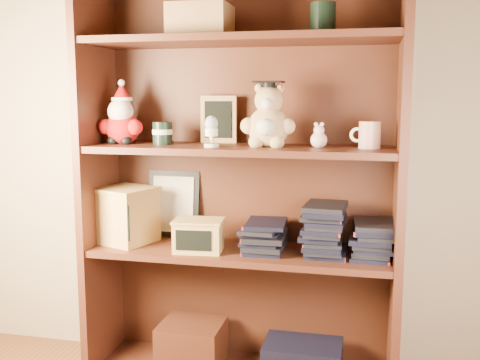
# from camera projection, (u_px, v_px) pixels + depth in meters

# --- Properties ---
(bookcase) EXTENTS (1.20, 0.35, 1.60)m
(bookcase) POSITION_uv_depth(u_px,v_px,m) (242.00, 189.00, 2.18)
(bookcase) COLOR #4A2215
(bookcase) RESTS_ON ground
(shelf_lower) EXTENTS (1.14, 0.33, 0.02)m
(shelf_lower) POSITION_uv_depth(u_px,v_px,m) (240.00, 252.00, 2.17)
(shelf_lower) COLOR #4A2215
(shelf_lower) RESTS_ON ground
(shelf_upper) EXTENTS (1.14, 0.33, 0.02)m
(shelf_upper) POSITION_uv_depth(u_px,v_px,m) (240.00, 149.00, 2.11)
(shelf_upper) COLOR #4A2215
(shelf_upper) RESTS_ON ground
(santa_plush) EXTENTS (0.18, 0.13, 0.26)m
(santa_plush) POSITION_uv_depth(u_px,v_px,m) (122.00, 120.00, 2.19)
(santa_plush) COLOR #A50F0F
(santa_plush) RESTS_ON shelf_upper
(teachers_tin) EXTENTS (0.08, 0.08, 0.09)m
(teachers_tin) POSITION_uv_depth(u_px,v_px,m) (162.00, 133.00, 2.17)
(teachers_tin) COLOR black
(teachers_tin) RESTS_ON shelf_upper
(chalkboard_plaque) EXTENTS (0.15, 0.08, 0.19)m
(chalkboard_plaque) POSITION_uv_depth(u_px,v_px,m) (219.00, 120.00, 2.23)
(chalkboard_plaque) COLOR #9E7547
(chalkboard_plaque) RESTS_ON shelf_upper
(egg_cup) EXTENTS (0.05, 0.05, 0.12)m
(egg_cup) POSITION_uv_depth(u_px,v_px,m) (211.00, 130.00, 2.05)
(egg_cup) COLOR white
(egg_cup) RESTS_ON shelf_upper
(grad_teddy_bear) EXTENTS (0.20, 0.18, 0.25)m
(grad_teddy_bear) POSITION_uv_depth(u_px,v_px,m) (268.00, 121.00, 2.06)
(grad_teddy_bear) COLOR tan
(grad_teddy_bear) RESTS_ON shelf_upper
(pink_figurine) EXTENTS (0.06, 0.06, 0.10)m
(pink_figurine) POSITION_uv_depth(u_px,v_px,m) (319.00, 138.00, 2.04)
(pink_figurine) COLOR beige
(pink_figurine) RESTS_ON shelf_upper
(teacher_mug) EXTENTS (0.11, 0.08, 0.10)m
(teacher_mug) POSITION_uv_depth(u_px,v_px,m) (369.00, 135.00, 2.00)
(teacher_mug) COLOR silver
(teacher_mug) RESTS_ON shelf_upper
(certificate_frame) EXTENTS (0.22, 0.06, 0.28)m
(certificate_frame) POSITION_uv_depth(u_px,v_px,m) (174.00, 204.00, 2.35)
(certificate_frame) COLOR black
(certificate_frame) RESTS_ON shelf_lower
(treats_box) EXTENTS (0.26, 0.26, 0.22)m
(treats_box) POSITION_uv_depth(u_px,v_px,m) (126.00, 215.00, 2.25)
(treats_box) COLOR tan
(treats_box) RESTS_ON shelf_lower
(pencils_box) EXTENTS (0.20, 0.15, 0.12)m
(pencils_box) POSITION_uv_depth(u_px,v_px,m) (198.00, 235.00, 2.13)
(pencils_box) COLOR tan
(pencils_box) RESTS_ON shelf_lower
(book_stack_left) EXTENTS (0.14, 0.20, 0.11)m
(book_stack_left) POSITION_uv_depth(u_px,v_px,m) (263.00, 236.00, 2.14)
(book_stack_left) COLOR black
(book_stack_left) RESTS_ON shelf_lower
(book_stack_mid) EXTENTS (0.14, 0.20, 0.19)m
(book_stack_mid) POSITION_uv_depth(u_px,v_px,m) (324.00, 229.00, 2.08)
(book_stack_mid) COLOR black
(book_stack_mid) RESTS_ON shelf_lower
(book_stack_right) EXTENTS (0.14, 0.20, 0.13)m
(book_stack_right) POSITION_uv_depth(u_px,v_px,m) (373.00, 240.00, 2.05)
(book_stack_right) COLOR black
(book_stack_right) RESTS_ON shelf_lower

